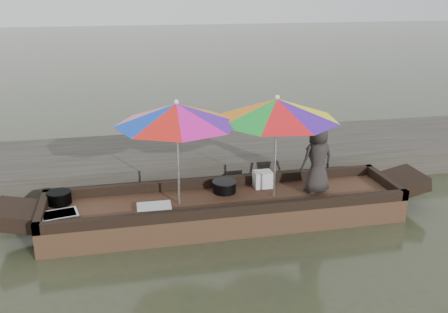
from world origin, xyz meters
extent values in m
plane|color=#303820|center=(0.00, 0.00, 0.00)|extent=(80.00, 80.00, 0.00)
cube|color=#2D2B26|center=(0.00, 2.20, 0.25)|extent=(22.00, 2.20, 0.50)
cube|color=#3A2617|center=(0.00, 0.00, 0.17)|extent=(5.30, 1.20, 0.35)
cylinder|color=black|center=(-2.40, 0.39, 0.44)|extent=(0.35, 0.35, 0.18)
cube|color=silver|center=(-2.35, -0.17, 0.39)|extent=(0.54, 0.43, 0.09)
cube|color=silver|center=(-1.07, -0.12, 0.38)|extent=(0.49, 0.35, 0.06)
cylinder|color=black|center=(0.05, 0.29, 0.43)|extent=(0.35, 0.35, 0.17)
cube|color=silver|center=(0.68, 0.37, 0.48)|extent=(0.28, 0.23, 0.26)
imported|color=#272322|center=(1.43, 0.02, 0.89)|extent=(0.59, 0.44, 1.08)
camera|label=1|loc=(-1.45, -6.66, 3.37)|focal=40.00mm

